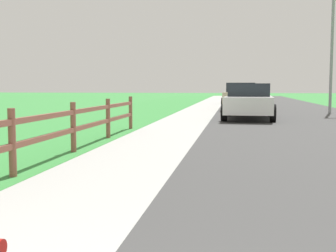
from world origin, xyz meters
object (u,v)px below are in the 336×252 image
parked_suv_white (249,101)px  street_lamp (335,31)px  parked_car_beige (241,96)px  parked_car_black (242,94)px

parked_suv_white → street_lamp: 6.72m
parked_car_beige → parked_suv_white: bearing=-88.3°
parked_car_beige → parked_car_black: parked_car_beige is taller
parked_car_beige → street_lamp: 6.19m
parked_suv_white → parked_car_beige: bearing=91.7°
parked_car_black → parked_suv_white: bearing=-89.9°
parked_car_beige → street_lamp: bearing=-34.9°
parked_car_beige → parked_car_black: size_ratio=0.99×
parked_car_black → street_lamp: (4.17, -11.52, 3.26)m
parked_car_black → street_lamp: bearing=-70.1°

